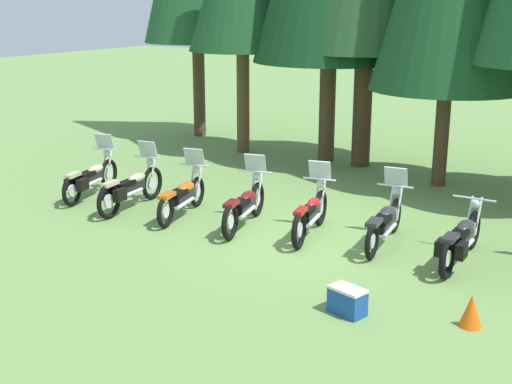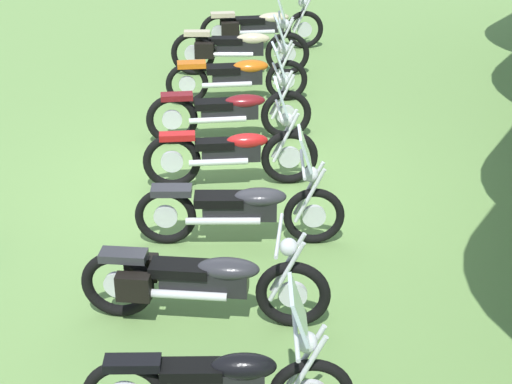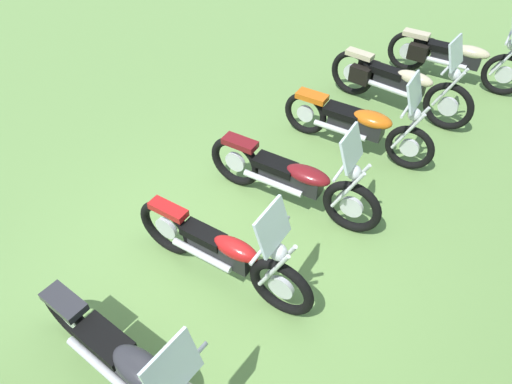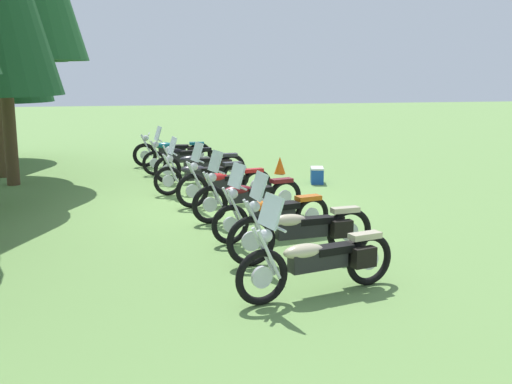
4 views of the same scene
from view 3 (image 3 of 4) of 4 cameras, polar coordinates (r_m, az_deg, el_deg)
ground_plane at (r=5.34m, az=-3.94°, el=-10.18°), size 80.00×80.00×0.00m
motorcycle_0 at (r=8.93m, az=22.68°, el=14.80°), size 0.90×2.27×1.36m
motorcycle_1 at (r=7.82m, az=16.61°, el=12.47°), size 0.73×2.35×1.39m
motorcycle_2 at (r=6.79m, az=12.20°, el=8.07°), size 0.80×2.19×1.34m
motorcycle_3 at (r=5.76m, az=4.47°, el=1.71°), size 0.86×2.28×1.37m
motorcycle_4 at (r=4.96m, az=-4.04°, el=-7.10°), size 0.75×2.17×1.37m
motorcycle_5 at (r=4.43m, az=-15.31°, el=-19.09°), size 0.71×2.31×1.35m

